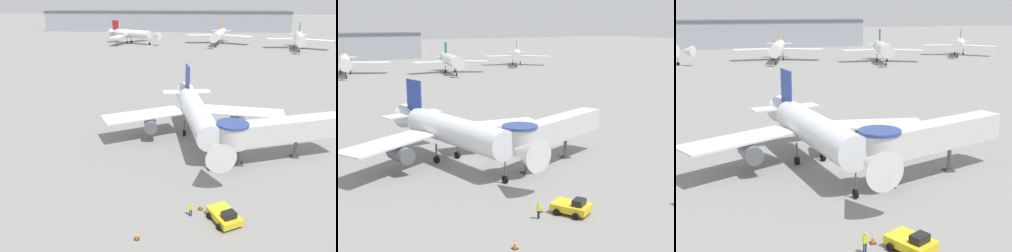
{
  "view_description": "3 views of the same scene",
  "coord_description": "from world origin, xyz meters",
  "views": [
    {
      "loc": [
        -3.06,
        -47.31,
        20.8
      ],
      "look_at": [
        -6.34,
        -1.04,
        2.43
      ],
      "focal_mm": 35.0,
      "sensor_mm": 36.0,
      "label": 1
    },
    {
      "loc": [
        -25.8,
        -52.06,
        17.53
      ],
      "look_at": [
        2.6,
        -5.08,
        5.26
      ],
      "focal_mm": 50.0,
      "sensor_mm": 36.0,
      "label": 2
    },
    {
      "loc": [
        -12.46,
        -48.45,
        17.03
      ],
      "look_at": [
        1.33,
        0.16,
        4.39
      ],
      "focal_mm": 50.0,
      "sensor_mm": 36.0,
      "label": 3
    }
  ],
  "objects": [
    {
      "name": "pushback_tug_yellow",
      "position": [
        0.63,
        -20.26,
        0.68
      ],
      "size": [
        3.53,
        4.06,
        1.55
      ],
      "rotation": [
        0.0,
        0.0,
        0.48
      ],
      "color": "yellow",
      "rests_on": "ground_plane"
    },
    {
      "name": "traffic_cone_near_nose",
      "position": [
        -1.7,
        -18.42,
        0.37
      ],
      "size": [
        0.47,
        0.47,
        0.77
      ],
      "color": "black",
      "rests_on": "ground_plane"
    },
    {
      "name": "traffic_cone_apron_front",
      "position": [
        -7.65,
        -23.39,
        0.37
      ],
      "size": [
        0.47,
        0.47,
        0.77
      ],
      "color": "black",
      "rests_on": "ground_plane"
    },
    {
      "name": "ground_plane",
      "position": [
        0.0,
        0.0,
        0.0
      ],
      "size": [
        800.0,
        800.0,
        0.0
      ],
      "primitive_type": "plane",
      "color": "gray"
    },
    {
      "name": "background_jet_orange_tail",
      "position": [
        9.45,
        111.0,
        4.41
      ],
      "size": [
        30.66,
        32.05,
        10.02
      ],
      "rotation": [
        0.0,
        0.0,
        -0.2
      ],
      "color": "white",
      "rests_on": "ground_plane"
    },
    {
      "name": "traffic_cone_starboard_wing",
      "position": [
        9.46,
        -0.3,
        0.34
      ],
      "size": [
        0.43,
        0.43,
        0.72
      ],
      "color": "black",
      "rests_on": "ground_plane"
    },
    {
      "name": "main_airplane",
      "position": [
        -2.04,
        -0.14,
        4.13
      ],
      "size": [
        28.94,
        27.72,
        9.75
      ],
      "rotation": [
        0.0,
        0.0,
        0.17
      ],
      "color": "silver",
      "rests_on": "ground_plane"
    },
    {
      "name": "background_jet_gray_tail",
      "position": [
        77.79,
        110.81,
        4.26
      ],
      "size": [
        23.94,
        24.63,
        9.64
      ],
      "rotation": [
        0.0,
        0.0,
        -0.56
      ],
      "color": "white",
      "rests_on": "ground_plane"
    },
    {
      "name": "ground_crew_marshaller",
      "position": [
        -2.73,
        -19.62,
        0.93
      ],
      "size": [
        0.34,
        0.24,
        1.61
      ],
      "rotation": [
        0.0,
        0.0,
        3.33
      ],
      "color": "#1E2338",
      "rests_on": "ground_plane"
    },
    {
      "name": "background_jet_teal_tail",
      "position": [
        42.07,
        97.15,
        4.55
      ],
      "size": [
        26.91,
        27.66,
        10.34
      ],
      "rotation": [
        0.0,
        0.0,
        -0.24
      ],
      "color": "white",
      "rests_on": "ground_plane"
    },
    {
      "name": "jet_bridge",
      "position": [
        7.83,
        -6.63,
        4.35
      ],
      "size": [
        17.81,
        8.62,
        6.03
      ],
      "rotation": [
        0.0,
        0.0,
        0.34
      ],
      "color": "silver",
      "rests_on": "ground_plane"
    }
  ]
}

